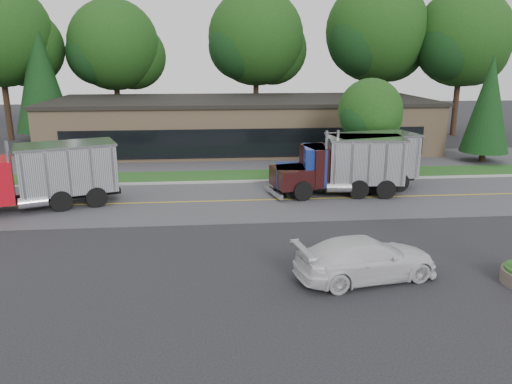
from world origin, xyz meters
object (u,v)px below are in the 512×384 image
at_px(dump_truck_maroon, 354,161).
at_px(rally_car, 366,259).
at_px(dump_truck_blue, 347,164).
at_px(dump_truck_red, 44,174).

relative_size(dump_truck_maroon, rally_car, 1.73).
xyz_separation_m(dump_truck_blue, rally_car, (-2.33, -11.48, -1.03)).
bearing_deg(dump_truck_blue, rally_car, 84.16).
height_order(dump_truck_red, dump_truck_maroon, same).
height_order(dump_truck_blue, dump_truck_maroon, same).
relative_size(dump_truck_red, dump_truck_maroon, 0.96).
bearing_deg(rally_car, dump_truck_blue, -22.70).
distance_m(dump_truck_maroon, rally_car, 12.54).
xyz_separation_m(dump_truck_maroon, rally_car, (-2.94, -12.14, -1.04)).
xyz_separation_m(dump_truck_red, dump_truck_maroon, (17.32, 1.92, 0.00)).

